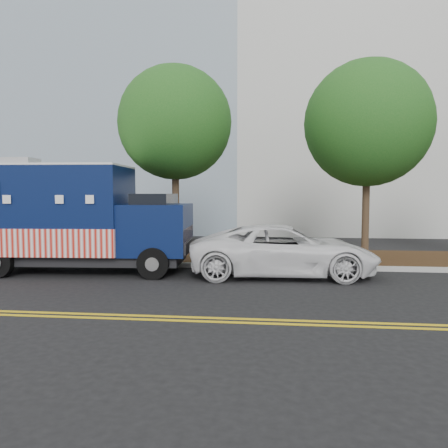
# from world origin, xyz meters

# --- Properties ---
(ground) EXTENTS (120.00, 120.00, 0.00)m
(ground) POSITION_xyz_m (0.00, 0.00, 0.00)
(ground) COLOR black
(ground) RESTS_ON ground
(curb) EXTENTS (120.00, 0.18, 0.15)m
(curb) POSITION_xyz_m (0.00, 1.40, 0.07)
(curb) COLOR #9E9E99
(curb) RESTS_ON ground
(mulch_strip) EXTENTS (120.00, 4.00, 0.15)m
(mulch_strip) POSITION_xyz_m (0.00, 3.50, 0.07)
(mulch_strip) COLOR #32190D
(mulch_strip) RESTS_ON ground
(centerline_near) EXTENTS (120.00, 0.10, 0.01)m
(centerline_near) POSITION_xyz_m (0.00, -4.45, 0.01)
(centerline_near) COLOR gold
(centerline_near) RESTS_ON ground
(centerline_far) EXTENTS (120.00, 0.10, 0.01)m
(centerline_far) POSITION_xyz_m (0.00, -4.70, 0.01)
(centerline_far) COLOR gold
(centerline_far) RESTS_ON ground
(office_building) EXTENTS (46.00, 20.00, 30.40)m
(office_building) POSITION_xyz_m (2.00, 22.00, 15.20)
(office_building) COLOR silver
(office_building) RESTS_ON ground
(tree_b) EXTENTS (4.09, 4.09, 7.07)m
(tree_b) POSITION_xyz_m (0.51, 2.74, 5.01)
(tree_b) COLOR #38281C
(tree_b) RESTS_ON ground
(tree_c) EXTENTS (4.50, 4.50, 7.22)m
(tree_c) POSITION_xyz_m (7.38, 3.36, 4.96)
(tree_c) COLOR #38281C
(tree_c) RESTS_ON ground
(sign_post) EXTENTS (0.06, 0.06, 2.40)m
(sign_post) POSITION_xyz_m (-1.66, 1.55, 1.20)
(sign_post) COLOR #473828
(sign_post) RESTS_ON ground
(food_truck) EXTENTS (6.95, 2.97, 3.59)m
(food_truck) POSITION_xyz_m (-2.26, 0.24, 1.62)
(food_truck) COLOR black
(food_truck) RESTS_ON ground
(white_car) EXTENTS (5.68, 2.85, 1.54)m
(white_car) POSITION_xyz_m (4.37, 0.24, 0.77)
(white_car) COLOR white
(white_car) RESTS_ON ground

